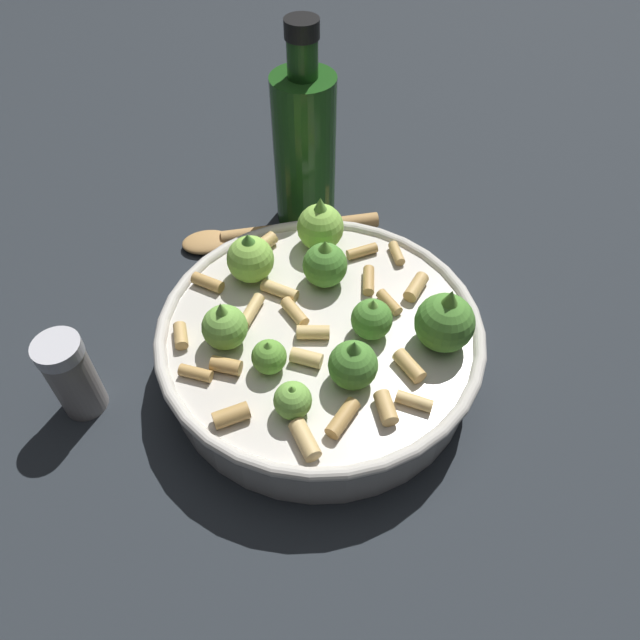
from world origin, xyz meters
name	(u,v)px	position (x,y,z in m)	size (l,w,h in m)	color
ground_plane	(320,364)	(0.00, 0.00, 0.00)	(2.40, 2.40, 0.00)	#23282D
cooking_pan	(321,338)	(0.00, 0.00, 0.03)	(0.27, 0.27, 0.11)	beige
pepper_shaker	(72,376)	(-0.19, 0.06, 0.04)	(0.04, 0.04, 0.08)	gray
olive_oil_bottle	(304,147)	(0.09, 0.18, 0.09)	(0.06, 0.06, 0.21)	#1E4C19
wooden_spoon	(269,233)	(0.04, 0.17, 0.01)	(0.21, 0.10, 0.02)	#B2844C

